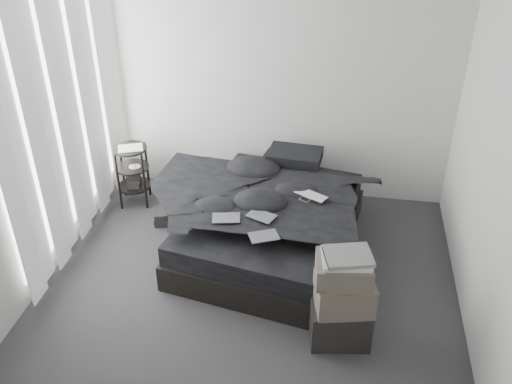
% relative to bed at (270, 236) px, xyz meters
% --- Properties ---
extents(floor, '(3.60, 4.20, 0.01)m').
position_rel_bed_xyz_m(floor, '(-0.09, -1.02, -0.13)').
color(floor, '#333335').
rests_on(floor, ground).
extents(wall_back, '(3.60, 0.01, 2.60)m').
position_rel_bed_xyz_m(wall_back, '(-0.09, 1.08, 1.17)').
color(wall_back, silver).
rests_on(wall_back, ground).
extents(wall_right, '(0.01, 4.20, 2.60)m').
position_rel_bed_xyz_m(wall_right, '(1.71, -1.02, 1.17)').
color(wall_right, silver).
rests_on(wall_right, ground).
extents(window_left, '(0.02, 2.00, 2.30)m').
position_rel_bed_xyz_m(window_left, '(-1.87, -0.12, 1.22)').
color(window_left, white).
rests_on(window_left, wall_left).
extents(curtain_left, '(0.06, 2.12, 2.48)m').
position_rel_bed_xyz_m(curtain_left, '(-1.82, -0.12, 1.15)').
color(curtain_left, white).
rests_on(curtain_left, wall_left).
extents(bed, '(1.74, 2.10, 0.25)m').
position_rel_bed_xyz_m(bed, '(0.00, 0.00, 0.00)').
color(bed, black).
rests_on(bed, floor).
extents(mattress, '(1.67, 2.03, 0.20)m').
position_rel_bed_xyz_m(mattress, '(0.00, 0.00, 0.23)').
color(mattress, black).
rests_on(mattress, bed).
extents(duvet, '(1.65, 1.82, 0.22)m').
position_rel_bed_xyz_m(duvet, '(-0.01, -0.04, 0.43)').
color(duvet, black).
rests_on(duvet, mattress).
extents(pillow_lower, '(0.62, 0.48, 0.13)m').
position_rel_bed_xyz_m(pillow_lower, '(0.09, 0.72, 0.39)').
color(pillow_lower, black).
rests_on(pillow_lower, mattress).
extents(pillow_upper, '(0.55, 0.40, 0.12)m').
position_rel_bed_xyz_m(pillow_upper, '(0.15, 0.69, 0.51)').
color(pillow_upper, black).
rests_on(pillow_upper, pillow_lower).
extents(laptop, '(0.35, 0.31, 0.02)m').
position_rel_bed_xyz_m(laptop, '(0.35, -0.02, 0.55)').
color(laptop, silver).
rests_on(laptop, duvet).
extents(comic_a, '(0.26, 0.20, 0.01)m').
position_rel_bed_xyz_m(comic_a, '(-0.32, -0.45, 0.55)').
color(comic_a, black).
rests_on(comic_a, duvet).
extents(comic_b, '(0.28, 0.23, 0.01)m').
position_rel_bed_xyz_m(comic_b, '(-0.02, -0.36, 0.55)').
color(comic_b, black).
rests_on(comic_b, duvet).
extents(comic_c, '(0.28, 0.24, 0.01)m').
position_rel_bed_xyz_m(comic_c, '(0.04, -0.65, 0.56)').
color(comic_c, black).
rests_on(comic_c, duvet).
extents(side_stand, '(0.42, 0.42, 0.65)m').
position_rel_bed_xyz_m(side_stand, '(-1.54, 0.56, 0.20)').
color(side_stand, black).
rests_on(side_stand, floor).
extents(papers, '(0.30, 0.27, 0.01)m').
position_rel_bed_xyz_m(papers, '(-1.53, 0.56, 0.53)').
color(papers, white).
rests_on(papers, side_stand).
extents(floor_books, '(0.18, 0.22, 0.13)m').
position_rel_bed_xyz_m(floor_books, '(-1.15, 0.22, -0.06)').
color(floor_books, black).
rests_on(floor_books, floor).
extents(box_lower, '(0.50, 0.42, 0.34)m').
position_rel_bed_xyz_m(box_lower, '(0.71, -1.07, 0.04)').
color(box_lower, black).
rests_on(box_lower, floor).
extents(box_mid, '(0.49, 0.42, 0.26)m').
position_rel_bed_xyz_m(box_mid, '(0.72, -1.08, 0.34)').
color(box_mid, '#585046').
rests_on(box_mid, box_lower).
extents(box_upper, '(0.44, 0.36, 0.18)m').
position_rel_bed_xyz_m(box_upper, '(0.70, -1.07, 0.55)').
color(box_upper, '#585046').
rests_on(box_upper, box_mid).
extents(art_book_white, '(0.38, 0.33, 0.03)m').
position_rel_bed_xyz_m(art_book_white, '(0.71, -1.07, 0.66)').
color(art_book_white, silver).
rests_on(art_book_white, box_upper).
extents(art_book_snake, '(0.39, 0.34, 0.03)m').
position_rel_bed_xyz_m(art_book_snake, '(0.72, -1.08, 0.69)').
color(art_book_snake, silver).
rests_on(art_book_snake, art_book_white).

